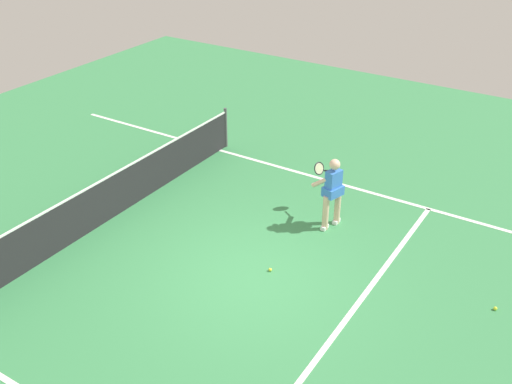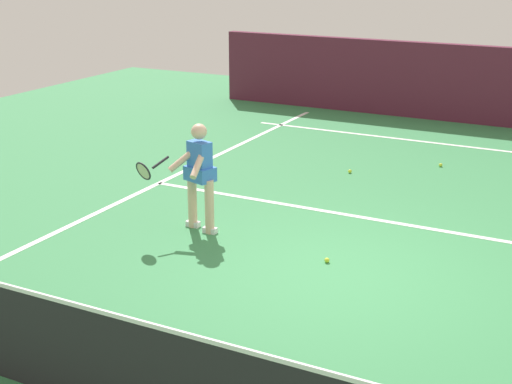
{
  "view_description": "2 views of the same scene",
  "coord_description": "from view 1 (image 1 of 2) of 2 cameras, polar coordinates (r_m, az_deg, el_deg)",
  "views": [
    {
      "loc": [
        -7.64,
        -4.9,
        6.88
      ],
      "look_at": [
        1.15,
        0.65,
        1.04
      ],
      "focal_mm": 42.75,
      "sensor_mm": 36.0,
      "label": 1
    },
    {
      "loc": [
        -2.87,
        7.93,
        3.86
      ],
      "look_at": [
        1.26,
        -0.09,
        0.84
      ],
      "focal_mm": 51.84,
      "sensor_mm": 36.0,
      "label": 2
    }
  ],
  "objects": [
    {
      "name": "court_net",
      "position": [
        13.12,
        -13.88,
        -0.71
      ],
      "size": [
        8.89,
        0.08,
        1.08
      ],
      "color": "#4C4C51",
      "rests_on": "ground"
    },
    {
      "name": "service_line_marking",
      "position": [
        10.68,
        8.83,
        -11.17
      ],
      "size": [
        8.21,
        0.1,
        0.01
      ],
      "primitive_type": "cube",
      "color": "white",
      "rests_on": "ground"
    },
    {
      "name": "sideline_right_marking",
      "position": [
        14.46,
        8.46,
        0.59
      ],
      "size": [
        0.1,
        16.66,
        0.01
      ],
      "primitive_type": "cube",
      "color": "white",
      "rests_on": "ground"
    },
    {
      "name": "tennis_ball_mid",
      "position": [
        11.38,
        21.49,
        -10.1
      ],
      "size": [
        0.07,
        0.07,
        0.07
      ],
      "primitive_type": "sphere",
      "color": "#D1E533",
      "rests_on": "ground"
    },
    {
      "name": "tennis_player",
      "position": [
        12.49,
        7.14,
        0.2
      ],
      "size": [
        0.96,
        0.88,
        1.55
      ],
      "color": "beige",
      "rests_on": "ground"
    },
    {
      "name": "ground_plane",
      "position": [
        11.39,
        -0.32,
        -7.85
      ],
      "size": [
        24.25,
        24.25,
        0.0
      ],
      "primitive_type": "plane",
      "color": "#38844C"
    },
    {
      "name": "tennis_ball_far",
      "position": [
        11.49,
        1.34,
        -7.28
      ],
      "size": [
        0.07,
        0.07,
        0.07
      ],
      "primitive_type": "sphere",
      "color": "#D1E533",
      "rests_on": "ground"
    }
  ]
}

